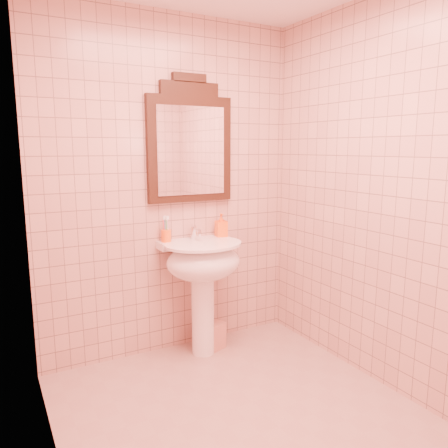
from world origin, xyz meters
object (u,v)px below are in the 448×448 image
soap_dispenser (221,225)px  towel (214,336)px  toothbrush_cup (166,235)px  mirror (190,144)px  pedestal_sink (203,269)px

soap_dispenser → towel: 0.87m
toothbrush_cup → mirror: bearing=10.2°
mirror → soap_dispenser: size_ratio=5.11×
pedestal_sink → towel: 0.57m
toothbrush_cup → soap_dispenser: bearing=-3.4°
pedestal_sink → toothbrush_cup: 0.37m
pedestal_sink → towel: size_ratio=4.18×
mirror → towel: (0.10, -0.17, -1.47)m
mirror → toothbrush_cup: (-0.22, -0.04, -0.67)m
toothbrush_cup → soap_dispenser: size_ratio=0.92×
towel → toothbrush_cup: bearing=157.3°
pedestal_sink → towel: bearing=15.2°
mirror → soap_dispenser: 0.67m
mirror → soap_dispenser: mirror is taller
pedestal_sink → toothbrush_cup: (-0.22, 0.16, 0.25)m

